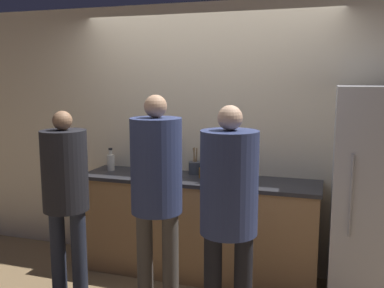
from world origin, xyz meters
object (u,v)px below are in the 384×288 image
at_px(refrigerator, 375,198).
at_px(bottle_dark, 208,175).
at_px(fruit_bowl, 225,171).
at_px(utensil_crock, 195,167).
at_px(bottle_clear, 111,162).
at_px(person_right, 229,201).
at_px(person_center, 157,182).
at_px(bottle_amber, 202,172).
at_px(person_left, 65,186).
at_px(cup_black, 249,180).

relative_size(refrigerator, bottle_dark, 9.74).
bearing_deg(fruit_bowl, utensil_crock, 175.25).
bearing_deg(bottle_clear, utensil_crock, 6.95).
bearing_deg(utensil_crock, person_right, -62.12).
bearing_deg(bottle_dark, refrigerator, 3.96).
xyz_separation_m(person_center, bottle_clear, (-0.83, 0.80, -0.04)).
bearing_deg(bottle_amber, person_center, -101.00).
bearing_deg(fruit_bowl, bottle_clear, -176.11).
distance_m(person_left, utensil_crock, 1.25).
height_order(utensil_crock, bottle_amber, utensil_crock).
bearing_deg(person_center, bottle_dark, 66.95).
xyz_separation_m(refrigerator, person_right, (-1.03, -0.90, 0.14)).
distance_m(person_right, bottle_clear, 1.77).
bearing_deg(bottle_dark, person_right, -65.23).
bearing_deg(bottle_clear, fruit_bowl, 3.89).
relative_size(person_right, bottle_clear, 7.48).
xyz_separation_m(utensil_crock, cup_black, (0.58, -0.28, -0.01)).
xyz_separation_m(bottle_dark, bottle_clear, (-1.08, 0.20, 0.02)).
distance_m(utensil_crock, cup_black, 0.64).
distance_m(person_center, cup_black, 0.88).
height_order(person_right, fruit_bowl, person_right).
xyz_separation_m(refrigerator, cup_black, (-1.04, -0.07, 0.10)).
bearing_deg(refrigerator, bottle_amber, 177.72).
relative_size(bottle_amber, bottle_clear, 0.61).
bearing_deg(person_center, fruit_bowl, 68.58).
distance_m(person_right, bottle_amber, 1.07).
bearing_deg(refrigerator, person_left, -164.76).
relative_size(person_right, fruit_bowl, 5.41).
xyz_separation_m(person_right, cup_black, (-0.01, 0.83, -0.04)).
bearing_deg(bottle_clear, bottle_amber, -2.67).
height_order(person_right, bottle_clear, person_right).
relative_size(person_center, person_right, 1.03).
height_order(refrigerator, cup_black, refrigerator).
relative_size(person_right, utensil_crock, 6.58).
relative_size(bottle_amber, bottle_dark, 0.75).
xyz_separation_m(fruit_bowl, utensil_crock, (-0.31, 0.03, 0.01)).
relative_size(refrigerator, person_right, 1.07).
xyz_separation_m(person_center, fruit_bowl, (0.34, 0.88, -0.07)).
bearing_deg(person_left, cup_black, 22.66).
relative_size(refrigerator, utensil_crock, 7.02).
xyz_separation_m(person_left, bottle_dark, (1.09, 0.58, 0.05)).
distance_m(utensil_crock, bottle_clear, 0.87).
bearing_deg(bottle_amber, bottle_clear, 177.33).
xyz_separation_m(person_left, utensil_crock, (0.87, 0.89, 0.04)).
distance_m(fruit_bowl, cup_black, 0.37).
bearing_deg(fruit_bowl, person_left, -143.83).
xyz_separation_m(person_center, bottle_dark, (0.25, 0.59, -0.05)).
relative_size(person_center, utensil_crock, 6.78).
bearing_deg(cup_black, bottle_amber, 164.18).
xyz_separation_m(person_right, bottle_dark, (-0.37, 0.80, -0.02)).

